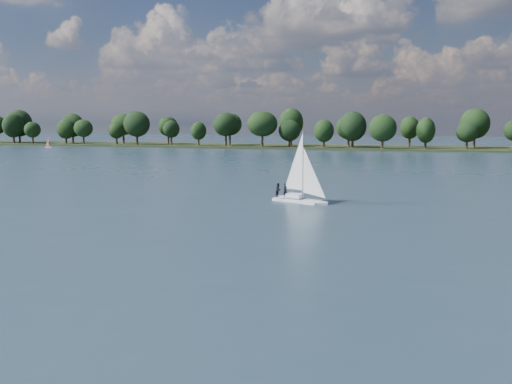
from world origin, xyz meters
TOP-DOWN VIEW (x-y plane):
  - ground at (0.00, 100.00)m, footprint 700.00×700.00m
  - far_shore at (0.00, 212.00)m, footprint 660.00×40.00m
  - sailboat at (-9.33, 52.29)m, footprint 7.41×4.41m
  - dinghy_pink at (-148.73, 178.53)m, footprint 2.88×1.15m
  - pontoon at (-181.75, 195.92)m, footprint 4.14×2.30m
  - treeline at (-4.07, 208.22)m, footprint 561.97×73.99m

SIDE VIEW (x-z plane):
  - ground at x=0.00m, z-range 0.00..0.00m
  - far_shore at x=0.00m, z-range -0.75..0.75m
  - pontoon at x=-181.75m, z-range -0.25..0.25m
  - dinghy_pink at x=-148.73m, z-range -1.21..3.38m
  - sailboat at x=-9.33m, z-range -2.08..7.34m
  - treeline at x=-4.07m, z-range -0.65..16.79m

